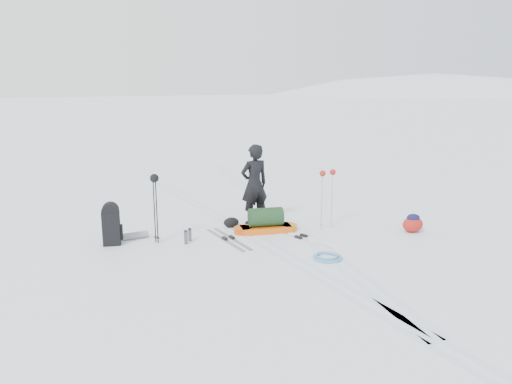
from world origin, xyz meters
The scene contains 14 objects.
ground centered at (0.00, 0.00, 0.00)m, with size 200.00×200.00×0.00m, color silver.
snow_hill_backdrop centered at (62.69, 84.02, -69.02)m, with size 359.50×192.00×162.45m.
ski_tracks centered at (0.61, 0.88, 0.00)m, with size 3.38×17.97×0.01m.
skier centered at (0.46, 0.85, 0.90)m, with size 0.66×0.43×1.81m, color black.
pulk_sled centered at (0.42, 0.14, 0.20)m, with size 1.43×0.65×0.53m.
expedition_rucksack centered at (-2.65, 0.63, 0.39)m, with size 0.94×0.43×0.85m.
ski_poles_black centered at (-1.88, 0.38, 1.14)m, with size 0.17×0.20×1.40m.
ski_poles_silver centered at (1.74, -0.16, 1.09)m, with size 0.41×0.18×1.30m.
touring_skis_grey centered at (-0.51, -0.03, 0.01)m, with size 0.40×1.66×0.06m.
touring_skis_white centered at (0.89, -0.55, 0.01)m, with size 0.81×1.68×0.06m.
rope_coil centered at (0.74, -1.80, 0.03)m, with size 0.66×0.66×0.06m.
small_daypack centered at (3.28, -1.15, 0.19)m, with size 0.53×0.45×0.40m.
thermos_pair centered at (-1.31, 0.13, 0.13)m, with size 0.21×0.25×0.28m.
stuff_sack centered at (-0.13, 0.77, 0.11)m, with size 0.40×0.33×0.22m.
Camera 1 is at (-3.95, -9.12, 3.16)m, focal length 35.00 mm.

